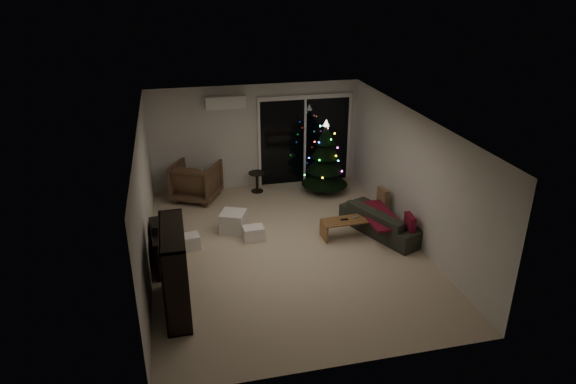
# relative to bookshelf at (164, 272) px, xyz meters

# --- Properties ---
(room) EXTENTS (6.50, 7.51, 2.60)m
(room) POSITION_rel_bookshelf_xyz_m (2.71, 2.94, 0.31)
(room) COLOR beige
(room) RESTS_ON ground
(bookshelf) EXTENTS (0.84, 1.44, 1.41)m
(bookshelf) POSITION_rel_bookshelf_xyz_m (0.00, 0.00, 0.00)
(bookshelf) COLOR black
(bookshelf) RESTS_ON floor
(media_cabinet) EXTENTS (0.52, 1.17, 0.71)m
(media_cabinet) POSITION_rel_bookshelf_xyz_m (0.00, 1.41, -0.35)
(media_cabinet) COLOR black
(media_cabinet) RESTS_ON floor
(stereo) EXTENTS (0.36, 0.43, 0.15)m
(stereo) POSITION_rel_bookshelf_xyz_m (0.00, 1.41, 0.08)
(stereo) COLOR black
(stereo) RESTS_ON media_cabinet
(armchair) EXTENTS (1.30, 1.31, 0.90)m
(armchair) POSITION_rel_bookshelf_xyz_m (0.75, 4.20, -0.26)
(armchair) COLOR #42321D
(armchair) RESTS_ON floor
(ottoman) EXTENTS (0.62, 0.62, 0.43)m
(ottoman) POSITION_rel_bookshelf_xyz_m (1.36, 2.39, -0.49)
(ottoman) COLOR silver
(ottoman) RESTS_ON floor
(cardboard_box_a) EXTENTS (0.44, 0.36, 0.28)m
(cardboard_box_a) POSITION_rel_bookshelf_xyz_m (0.44, 1.87, -0.56)
(cardboard_box_a) COLOR white
(cardboard_box_a) RESTS_ON floor
(cardboard_box_b) EXTENTS (0.41, 0.31, 0.28)m
(cardboard_box_b) POSITION_rel_bookshelf_xyz_m (1.70, 1.95, -0.56)
(cardboard_box_b) COLOR white
(cardboard_box_b) RESTS_ON floor
(side_table) EXTENTS (0.41, 0.41, 0.49)m
(side_table) POSITION_rel_bookshelf_xyz_m (2.18, 4.30, -0.46)
(side_table) COLOR black
(side_table) RESTS_ON floor
(floor_lamp) EXTENTS (0.30, 0.30, 1.90)m
(floor_lamp) POSITION_rel_bookshelf_xyz_m (1.00, 4.95, 0.25)
(floor_lamp) COLOR black
(floor_lamp) RESTS_ON floor
(sofa) EXTENTS (1.40, 2.00, 0.54)m
(sofa) POSITION_rel_bookshelf_xyz_m (4.30, 1.66, -0.43)
(sofa) COLOR #2F3529
(sofa) RESTS_ON floor
(sofa_throw) EXTENTS (0.58, 1.34, 0.04)m
(sofa_throw) POSITION_rel_bookshelf_xyz_m (4.20, 1.66, -0.31)
(sofa_throw) COLOR maroon
(sofa_throw) RESTS_ON sofa
(cushion_a) EXTENTS (0.14, 0.37, 0.36)m
(cushion_a) POSITION_rel_bookshelf_xyz_m (4.55, 2.31, -0.21)
(cushion_a) COLOR #877054
(cushion_a) RESTS_ON sofa
(cushion_b) EXTENTS (0.13, 0.37, 0.36)m
(cushion_b) POSITION_rel_bookshelf_xyz_m (4.55, 1.01, -0.21)
(cushion_b) COLOR maroon
(cushion_b) RESTS_ON sofa
(coffee_table) EXTENTS (1.21, 0.47, 0.38)m
(coffee_table) POSITION_rel_bookshelf_xyz_m (3.62, 1.66, -0.51)
(coffee_table) COLOR brown
(coffee_table) RESTS_ON floor
(remote_a) EXTENTS (0.15, 0.04, 0.02)m
(remote_a) POSITION_rel_bookshelf_xyz_m (3.47, 1.66, -0.32)
(remote_a) COLOR black
(remote_a) RESTS_ON coffee_table
(remote_b) EXTENTS (0.14, 0.08, 0.02)m
(remote_b) POSITION_rel_bookshelf_xyz_m (3.72, 1.71, -0.32)
(remote_b) COLOR slate
(remote_b) RESTS_ON coffee_table
(christmas_tree) EXTENTS (1.30, 1.30, 1.78)m
(christmas_tree) POSITION_rel_bookshelf_xyz_m (3.76, 3.93, 0.19)
(christmas_tree) COLOR black
(christmas_tree) RESTS_ON floor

